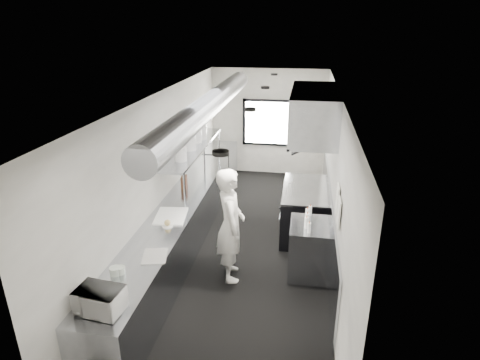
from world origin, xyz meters
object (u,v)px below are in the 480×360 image
at_px(bottle_station, 309,249).
at_px(cutting_board, 171,216).
at_px(squeeze_bottle_e, 310,211).
at_px(squeeze_bottle_c, 307,219).
at_px(deli_tub_b, 115,271).
at_px(squeeze_bottle_b, 306,223).
at_px(line_cook, 230,225).
at_px(squeeze_bottle_a, 309,228).
at_px(range, 304,211).
at_px(prep_counter, 177,232).
at_px(plate_stack_b, 189,141).
at_px(far_work_table, 220,164).
at_px(small_plate, 168,226).
at_px(microwave, 100,300).
at_px(knife_block, 184,182).
at_px(plate_stack_a, 181,154).
at_px(deli_tub_a, 120,270).
at_px(plate_stack_d, 201,130).
at_px(squeeze_bottle_d, 307,214).
at_px(plate_stack_c, 197,135).
at_px(pass_shelf, 195,148).
at_px(exhaust_hood, 313,113).

xyz_separation_m(bottle_station, cutting_board, (-2.29, -0.08, 0.46)).
bearing_deg(squeeze_bottle_e, squeeze_bottle_c, -97.63).
distance_m(deli_tub_b, squeeze_bottle_b, 2.90).
bearing_deg(line_cook, squeeze_bottle_a, -104.75).
bearing_deg(bottle_station, line_cook, -167.58).
relative_size(range, squeeze_bottle_e, 9.32).
relative_size(prep_counter, cutting_board, 9.23).
xyz_separation_m(cutting_board, squeeze_bottle_b, (2.21, -0.04, 0.08)).
bearing_deg(bottle_station, plate_stack_b, 147.88).
xyz_separation_m(bottle_station, far_work_table, (-2.30, 3.90, 0.00)).
relative_size(deli_tub_b, small_plate, 0.80).
height_order(microwave, knife_block, microwave).
relative_size(knife_block, plate_stack_a, 0.94).
relative_size(deli_tub_a, plate_stack_b, 0.37).
relative_size(knife_block, squeeze_bottle_b, 1.28).
xyz_separation_m(plate_stack_d, squeeze_bottle_e, (2.33, -1.94, -0.78)).
height_order(small_plate, knife_block, knife_block).
relative_size(line_cook, plate_stack_a, 7.43).
bearing_deg(plate_stack_d, squeeze_bottle_d, -42.52).
xyz_separation_m(range, plate_stack_d, (-2.24, 0.87, 1.30)).
relative_size(deli_tub_a, plate_stack_c, 0.42).
xyz_separation_m(pass_shelf, plate_stack_a, (-0.01, -0.88, 0.16)).
height_order(pass_shelf, squeeze_bottle_a, pass_shelf).
distance_m(exhaust_hood, range, 1.92).
height_order(prep_counter, squeeze_bottle_a, squeeze_bottle_a).
distance_m(prep_counter, plate_stack_d, 2.46).
relative_size(plate_stack_b, plate_stack_c, 1.13).
bearing_deg(squeeze_bottle_e, microwave, -129.54).
bearing_deg(squeeze_bottle_a, microwave, -136.29).
bearing_deg(pass_shelf, far_work_table, 88.93).
distance_m(squeeze_bottle_c, squeeze_bottle_e, 0.35).
bearing_deg(squeeze_bottle_b, small_plate, -172.16).
xyz_separation_m(prep_counter, microwave, (-0.01, -2.64, 0.59)).
bearing_deg(range, microwave, -119.80).
relative_size(bottle_station, line_cook, 0.48).
bearing_deg(exhaust_hood, pass_shelf, 172.53).
bearing_deg(exhaust_hood, bottle_station, -87.82).
relative_size(plate_stack_b, plate_stack_d, 0.87).
bearing_deg(knife_block, plate_stack_a, -85.67).
bearing_deg(squeeze_bottle_a, squeeze_bottle_e, 88.54).
height_order(small_plate, plate_stack_d, plate_stack_d).
relative_size(squeeze_bottle_b, squeeze_bottle_e, 1.08).
bearing_deg(plate_stack_a, line_cook, -44.83).
height_order(far_work_table, knife_block, knife_block).
height_order(far_work_table, microwave, microwave).
height_order(line_cook, deli_tub_a, line_cook).
distance_m(knife_block, plate_stack_b, 0.80).
relative_size(exhaust_hood, plate_stack_d, 5.55).
xyz_separation_m(plate_stack_a, squeeze_bottle_c, (2.28, -0.83, -0.70)).
bearing_deg(plate_stack_a, plate_stack_c, 91.36).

